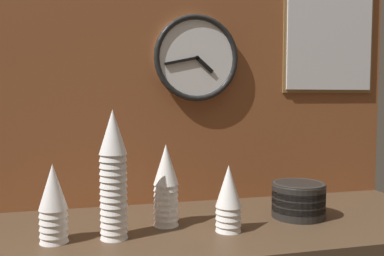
# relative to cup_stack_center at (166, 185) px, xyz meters

# --- Properties ---
(ground_plane) EXTENTS (1.60, 0.56, 0.04)m
(ground_plane) POSITION_rel_cup_stack_center_xyz_m (0.09, 0.00, -0.14)
(ground_plane) COLOR #4C3826
(wall_tiled_back) EXTENTS (1.60, 0.03, 1.05)m
(wall_tiled_back) POSITION_rel_cup_stack_center_xyz_m (0.09, 0.27, 0.41)
(wall_tiled_back) COLOR brown
(wall_tiled_back) RESTS_ON ground_plane
(cup_stack_center) EXTENTS (0.07, 0.07, 0.24)m
(cup_stack_center) POSITION_rel_cup_stack_center_xyz_m (0.00, 0.00, 0.00)
(cup_stack_center) COLOR white
(cup_stack_center) RESTS_ON ground_plane
(cup_stack_left) EXTENTS (0.07, 0.07, 0.20)m
(cup_stack_left) POSITION_rel_cup_stack_center_xyz_m (-0.30, -0.06, -0.02)
(cup_stack_left) COLOR white
(cup_stack_left) RESTS_ON ground_plane
(cup_stack_center_left) EXTENTS (0.07, 0.07, 0.34)m
(cup_stack_center_left) POSITION_rel_cup_stack_center_xyz_m (-0.15, -0.07, 0.05)
(cup_stack_center_left) COLOR white
(cup_stack_center_left) RESTS_ON ground_plane
(cup_stack_center_right) EXTENTS (0.07, 0.07, 0.18)m
(cup_stack_center_right) POSITION_rel_cup_stack_center_xyz_m (0.16, -0.09, -0.03)
(cup_stack_center_right) COLOR white
(cup_stack_center_right) RESTS_ON ground_plane
(bowl_stack_right) EXTENTS (0.16, 0.16, 0.11)m
(bowl_stack_right) POSITION_rel_cup_stack_center_xyz_m (0.41, -0.01, -0.06)
(bowl_stack_right) COLOR black
(bowl_stack_right) RESTS_ON ground_plane
(wall_clock) EXTENTS (0.30, 0.03, 0.30)m
(wall_clock) POSITION_rel_cup_stack_center_xyz_m (0.15, 0.24, 0.39)
(wall_clock) COLOR white
(menu_board) EXTENTS (0.37, 0.01, 0.59)m
(menu_board) POSITION_rel_cup_stack_center_xyz_m (0.67, 0.25, 0.56)
(menu_board) COLOR olive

